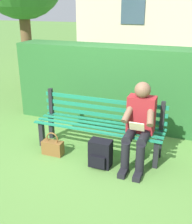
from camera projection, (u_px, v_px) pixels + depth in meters
name	position (u px, v px, depth m)	size (l,w,h in m)	color
ground	(98.00, 151.00, 4.28)	(60.00, 60.00, 0.00)	#517F38
park_bench	(100.00, 123.00, 4.18)	(1.96, 0.47, 0.86)	black
person_seated	(139.00, 123.00, 3.76)	(0.44, 0.73, 1.16)	maroon
hedge_backdrop	(140.00, 86.00, 4.91)	(4.63, 0.69, 1.51)	#265B28
backpack	(100.00, 154.00, 3.82)	(0.30, 0.27, 0.39)	black
handbag	(53.00, 147.00, 4.15)	(0.32, 0.14, 0.36)	brown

